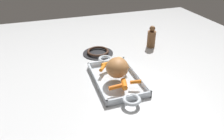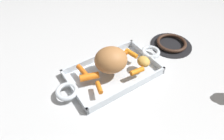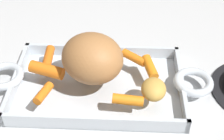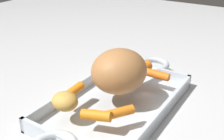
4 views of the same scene
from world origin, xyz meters
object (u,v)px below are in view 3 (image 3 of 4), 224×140
Objects in this scene: baby_carrot_northwest at (46,71)px; potato_golden_small at (154,89)px; roasting_dish at (98,85)px; baby_carrot_center_right at (48,58)px; baby_carrot_long at (134,58)px; baby_carrot_center_left at (128,100)px; pork_roast at (93,57)px; baby_carrot_northeast at (150,67)px; baby_carrot_southwest at (44,93)px.

potato_golden_small is at bearing 167.28° from baby_carrot_northwest.
roasting_dish is 7.22× the size of baby_carrot_center_right.
baby_carrot_northwest is 0.04m from baby_carrot_center_right.
baby_carrot_long is 0.10m from potato_golden_small.
baby_carrot_center_left reaches higher than baby_carrot_long.
baby_carrot_center_right is at bearing -23.10° from potato_golden_small.
pork_roast is 0.11m from baby_carrot_northeast.
baby_carrot_center_left is at bearing 146.12° from baby_carrot_center_right.
baby_carrot_southwest reaches higher than roasting_dish.
roasting_dish is at bearing -178.69° from baby_carrot_northwest.
baby_carrot_long is 0.96× the size of baby_carrot_center_left.
baby_carrot_center_left is (-0.15, 0.06, -0.00)m from baby_carrot_northwest.
potato_golden_small reaches higher than baby_carrot_center_left.
roasting_dish is 0.09m from baby_carrot_long.
baby_carrot_northeast is 0.20m from baby_carrot_northwest.
potato_golden_small is (-0.20, 0.04, 0.01)m from baby_carrot_northwest.
roasting_dish is at bearing -24.75° from potato_golden_small.
potato_golden_small is (-0.10, 0.05, 0.04)m from roasting_dish.
potato_golden_small reaches higher than baby_carrot_northeast.
baby_carrot_southwest is 0.93× the size of baby_carrot_long.
potato_golden_small is (-0.03, 0.09, 0.01)m from baby_carrot_long.
baby_carrot_northeast is 0.98× the size of baby_carrot_center_left.
potato_golden_small is (-0.19, -0.01, 0.01)m from baby_carrot_southwest.
pork_roast reaches higher than roasting_dish.
baby_carrot_southwest is at bearing -4.10° from baby_carrot_center_left.
baby_carrot_center_right is at bearing -83.21° from baby_carrot_northwest.
roasting_dish is at bearing 34.89° from baby_carrot_long.
baby_carrot_center_right is at bearing -84.15° from baby_carrot_southwest.
baby_carrot_center_left is (0.04, 0.09, -0.00)m from baby_carrot_northeast.
baby_carrot_center_right is at bearing -21.74° from pork_roast.
pork_roast reaches higher than baby_carrot_northeast.
baby_carrot_southwest is at bearing 35.22° from pork_roast.
potato_golden_small is at bearing -156.19° from baby_carrot_center_left.
pork_roast is (0.01, -0.00, 0.07)m from roasting_dish.
baby_carrot_center_right is (0.10, -0.04, 0.03)m from roasting_dish.
baby_carrot_center_right is 0.22m from potato_golden_small.
pork_roast is 0.11m from baby_carrot_southwest.
potato_golden_small is at bearing 92.50° from baby_carrot_northeast.
baby_carrot_center_right is 0.19m from baby_carrot_center_left.
potato_golden_small is at bearing 156.90° from baby_carrot_center_right.
baby_carrot_center_right is (0.00, -0.04, -0.00)m from baby_carrot_northwest.
baby_carrot_long is (0.03, -0.03, -0.00)m from baby_carrot_northeast.
baby_carrot_long is at bearing -70.60° from potato_golden_small.
roasting_dish is at bearing 158.59° from baby_carrot_center_right.
baby_carrot_northwest is 1.22× the size of baby_carrot_center_left.
baby_carrot_northeast is 0.04m from baby_carrot_long.
roasting_dish is 0.10m from baby_carrot_northwest.
baby_carrot_center_left is at bearing 175.90° from baby_carrot_southwest.
pork_roast reaches higher than baby_carrot_center_left.
roasting_dish is 8.50× the size of baby_carrot_long.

